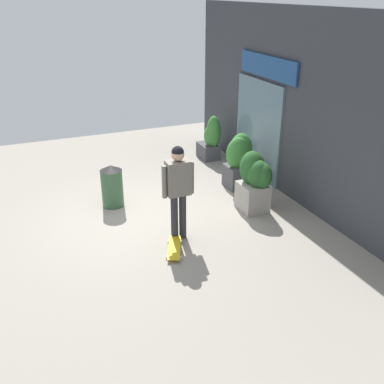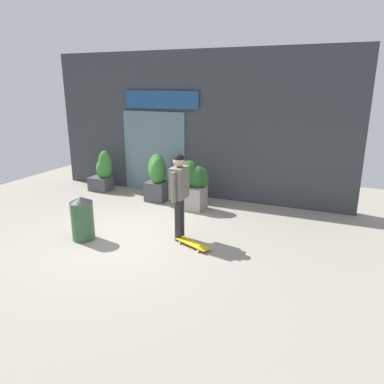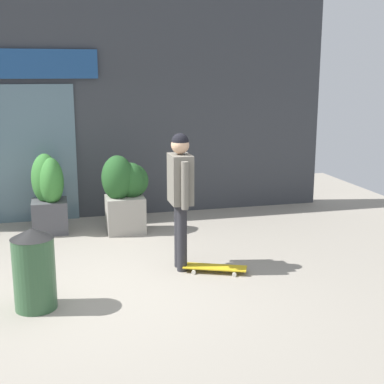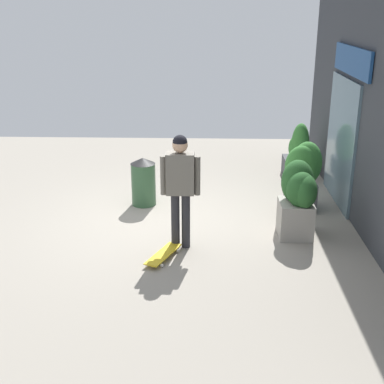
{
  "view_description": "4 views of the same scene",
  "coord_description": "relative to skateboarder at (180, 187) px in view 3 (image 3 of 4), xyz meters",
  "views": [
    {
      "loc": [
        7.69,
        -2.3,
        4.21
      ],
      "look_at": [
        1.16,
        0.46,
        0.98
      ],
      "focal_mm": 41.96,
      "sensor_mm": 36.0,
      "label": 1
    },
    {
      "loc": [
        3.93,
        -5.98,
        3.07
      ],
      "look_at": [
        1.16,
        0.46,
        0.98
      ],
      "focal_mm": 34.15,
      "sensor_mm": 36.0,
      "label": 2
    },
    {
      "loc": [
        -0.53,
        -6.21,
        2.53
      ],
      "look_at": [
        1.16,
        0.46,
        0.98
      ],
      "focal_mm": 50.25,
      "sensor_mm": 36.0,
      "label": 3
    },
    {
      "loc": [
        8.23,
        0.69,
        3.54
      ],
      "look_at": [
        1.16,
        0.46,
        0.98
      ],
      "focal_mm": 48.47,
      "sensor_mm": 36.0,
      "label": 4
    }
  ],
  "objects": [
    {
      "name": "building_facade",
      "position": [
        -1.0,
        3.01,
        0.84
      ],
      "size": [
        8.61,
        0.31,
        3.92
      ],
      "color": "#383A3F",
      "rests_on": "ground_plane"
    },
    {
      "name": "planter_box_mid",
      "position": [
        -1.66,
        2.12,
        -0.42
      ],
      "size": [
        0.55,
        0.68,
        1.26
      ],
      "color": "#47474C",
      "rests_on": "ground_plane"
    },
    {
      "name": "trash_bin",
      "position": [
        -1.8,
        -0.79,
        -0.64
      ],
      "size": [
        0.46,
        0.46,
        0.91
      ],
      "color": "#335938",
      "rests_on": "ground_plane"
    },
    {
      "name": "ground_plane",
      "position": [
        -0.96,
        -0.28,
        -1.1
      ],
      "size": [
        12.0,
        12.0,
        0.0
      ],
      "primitive_type": "plane",
      "color": "gray"
    },
    {
      "name": "skateboard",
      "position": [
        0.4,
        -0.24,
        -1.03
      ],
      "size": [
        0.83,
        0.52,
        0.08
      ],
      "rotation": [
        0.0,
        0.0,
        -0.41
      ],
      "color": "gold",
      "rests_on": "ground_plane"
    },
    {
      "name": "skateboarder",
      "position": [
        0.0,
        0.0,
        0.0
      ],
      "size": [
        0.26,
        0.6,
        1.78
      ],
      "rotation": [
        0.0,
        0.0,
        -0.0
      ],
      "color": "#28282D",
      "rests_on": "ground_plane"
    },
    {
      "name": "planter_box_right",
      "position": [
        -0.47,
        1.85,
        -0.42
      ],
      "size": [
        0.75,
        0.55,
        1.24
      ],
      "color": "gray",
      "rests_on": "ground_plane"
    }
  ]
}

